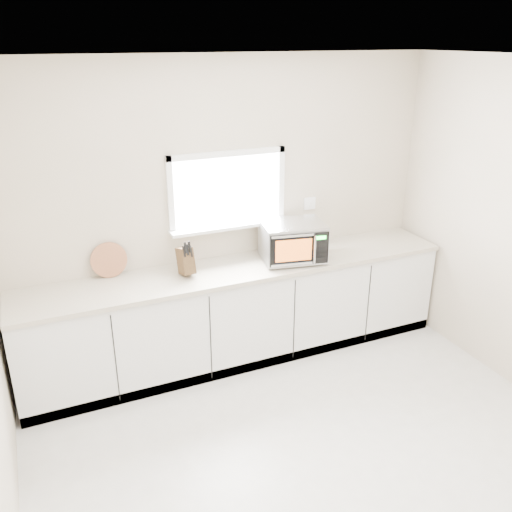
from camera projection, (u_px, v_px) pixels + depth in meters
ground at (335, 478)px, 3.73m from camera, size 4.00×4.00×0.00m
back_wall at (227, 209)px, 4.91m from camera, size 4.00×0.17×2.70m
cabinets at (241, 314)px, 5.00m from camera, size 3.92×0.60×0.88m
countertop at (241, 269)px, 4.82m from camera, size 3.92×0.64×0.04m
microwave at (293, 241)px, 4.88m from camera, size 0.62×0.53×0.36m
knife_block at (186, 260)px, 4.59m from camera, size 0.13×0.23×0.32m
cutting_board at (109, 260)px, 4.56m from camera, size 0.30×0.07×0.30m
coffee_grinder at (322, 244)px, 5.05m from camera, size 0.12×0.12×0.21m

